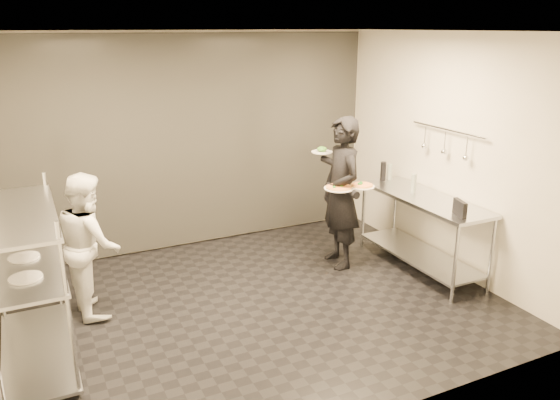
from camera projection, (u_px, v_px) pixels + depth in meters
name	position (u px, v px, depth m)	size (l,w,h in m)	color
room_shell	(215.00, 155.00, 6.42)	(5.00, 4.00, 2.80)	black
pass_rack	(27.00, 278.00, 4.71)	(0.60, 1.60, 1.50)	silver
prep_counter	(422.00, 220.00, 6.54)	(0.60, 1.80, 0.92)	silver
utensil_rail	(445.00, 143.00, 6.36)	(0.07, 1.20, 0.31)	silver
waiter	(341.00, 193.00, 6.57)	(0.67, 0.44, 1.85)	black
chef	(90.00, 244.00, 5.53)	(0.72, 0.56, 1.48)	white
pizza_plate_near	(339.00, 188.00, 6.35)	(0.35, 0.35, 0.05)	white
pizza_plate_far	(362.00, 186.00, 6.41)	(0.30, 0.30, 0.05)	white
salad_plate	(322.00, 150.00, 6.67)	(0.26, 0.26, 0.07)	white
pos_monitor	(460.00, 208.00, 5.77)	(0.05, 0.24, 0.17)	black
bottle_green	(414.00, 183.00, 6.59)	(0.06, 0.06, 0.23)	gray
bottle_clear	(390.00, 172.00, 7.14)	(0.06, 0.06, 0.21)	gray
bottle_dark	(383.00, 171.00, 7.09)	(0.07, 0.07, 0.25)	black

